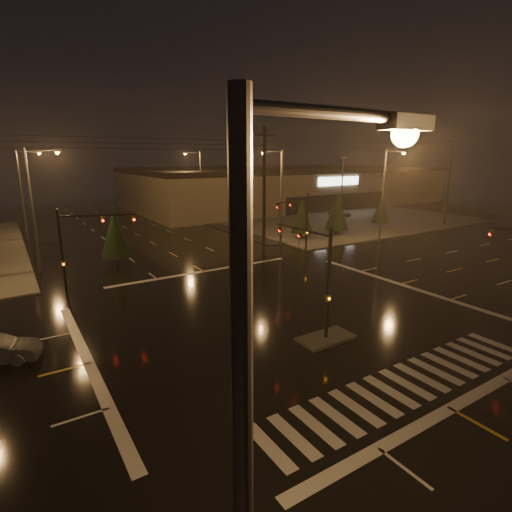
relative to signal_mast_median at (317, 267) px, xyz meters
name	(u,v)px	position (x,y,z in m)	size (l,w,h in m)	color
ground	(281,314)	(0.00, 3.07, -3.75)	(140.00, 140.00, 0.00)	black
sidewalk_ne	(323,215)	(30.00, 33.07, -3.69)	(36.00, 36.00, 0.12)	#484540
median_island	(326,338)	(0.00, -0.93, -3.68)	(3.00, 1.60, 0.15)	#484540
crosswalk	(406,384)	(0.00, -5.93, -3.75)	(15.00, 2.60, 0.01)	beige
stop_bar_near	(450,408)	(0.00, -7.93, -3.75)	(16.00, 0.50, 0.01)	beige
stop_bar_far	(204,271)	(0.00, 14.07, -3.75)	(16.00, 0.50, 0.01)	beige
parking_lot	(354,214)	(35.00, 31.07, -3.71)	(50.00, 24.00, 0.08)	black
retail_building	(288,184)	(35.00, 49.06, 0.09)	(60.20, 28.30, 7.20)	#726751
signal_mast_median	(317,267)	(0.00, 0.00, 0.00)	(0.25, 4.59, 6.00)	black
signal_mast_ne	(301,218)	(9.50, 13.21, 0.04)	(4.84, 1.86, 6.00)	black
signal_mast_nw	(78,242)	(-9.50, 13.21, 0.04)	(4.84, 1.86, 6.00)	black
streetlight_0	(266,467)	(-11.18, -11.93, 2.05)	(2.77, 0.32, 10.00)	#38383A
streetlight_1	(36,202)	(-11.18, 21.07, 2.05)	(2.77, 0.32, 10.00)	#38383A
streetlight_2	(24,188)	(-11.18, 37.07, 2.05)	(2.77, 0.32, 10.00)	#38383A
streetlight_3	(279,191)	(11.18, 19.07, 2.05)	(2.77, 0.32, 10.00)	#38383A
streetlight_4	(199,181)	(11.18, 39.07, 2.05)	(2.77, 0.32, 10.00)	#38383A
streetlight_6	(386,189)	(22.00, 14.26, 2.05)	(0.32, 2.77, 10.00)	#38383A
utility_pole_1	(264,190)	(8.00, 17.07, 2.38)	(2.20, 0.32, 12.00)	black
utility_pole_2	(449,180)	(38.00, 17.07, 2.38)	(2.20, 0.32, 12.00)	black
conifer_0	(302,216)	(15.41, 20.35, -1.09)	(2.51, 2.51, 4.63)	black
conifer_1	(337,211)	(20.48, 19.96, -0.83)	(2.85, 2.85, 5.15)	black
conifer_2	(381,209)	(28.91, 20.49, -1.24)	(2.32, 2.32, 4.32)	black
conifer_3	(115,234)	(-5.47, 20.29, -0.98)	(2.65, 2.65, 4.84)	black
car_parked	(339,212)	(31.40, 30.78, -3.11)	(1.51, 3.74, 1.28)	black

